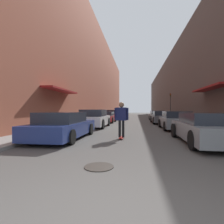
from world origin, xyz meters
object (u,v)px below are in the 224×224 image
(parked_car_left_2, at_px, (106,117))
(traffic_light, at_px, (170,103))
(parked_car_left_0, at_px, (63,126))
(skateboarder, at_px, (121,116))
(parked_car_left_1, at_px, (94,119))
(parked_car_right_3, at_px, (157,116))
(parked_car_left_4, at_px, (117,114))
(parked_car_left_5, at_px, (120,114))
(parked_car_right_1, at_px, (176,121))
(parked_car_right_0, at_px, (203,128))
(parked_car_right_2, at_px, (162,117))
(parked_car_left_3, at_px, (112,115))
(manhole_cover, at_px, (99,167))

(parked_car_left_2, xyz_separation_m, traffic_light, (8.13, 6.76, 1.76))
(parked_car_left_0, relative_size, skateboarder, 2.68)
(parked_car_left_1, distance_m, parked_car_right_3, 12.19)
(parked_car_left_4, bearing_deg, traffic_light, -26.00)
(parked_car_left_4, relative_size, parked_car_left_5, 1.09)
(parked_car_right_3, bearing_deg, parked_car_right_1, -89.98)
(parked_car_right_0, bearing_deg, parked_car_left_0, 177.03)
(parked_car_right_1, xyz_separation_m, parked_car_right_2, (-0.16, 5.41, 0.01))
(skateboarder, xyz_separation_m, traffic_light, (5.53, 17.43, 1.27))
(parked_car_left_0, bearing_deg, parked_car_right_0, -2.97)
(parked_car_left_4, relative_size, traffic_light, 1.29)
(parked_car_left_2, height_order, parked_car_right_0, parked_car_right_0)
(parked_car_left_1, bearing_deg, skateboarder, -63.78)
(parked_car_left_2, xyz_separation_m, parked_car_left_3, (-0.04, 5.36, 0.09))
(parked_car_right_2, bearing_deg, parked_car_left_1, -141.27)
(parked_car_left_4, relative_size, parked_car_right_1, 1.11)
(parked_car_left_1, xyz_separation_m, parked_car_left_4, (0.02, 16.09, -0.05))
(parked_car_left_5, xyz_separation_m, parked_car_right_2, (5.89, -17.29, -0.01))
(parked_car_left_0, height_order, parked_car_left_3, parked_car_left_3)
(parked_car_right_0, height_order, manhole_cover, parked_car_right_0)
(parked_car_left_4, xyz_separation_m, parked_car_left_5, (0.02, 5.95, 0.01))
(parked_car_right_3, relative_size, skateboarder, 2.38)
(parked_car_left_0, relative_size, parked_car_right_2, 1.02)
(parked_car_left_4, relative_size, parked_car_right_2, 1.02)
(skateboarder, bearing_deg, parked_car_left_5, 95.38)
(parked_car_right_3, height_order, manhole_cover, parked_car_right_3)
(parked_car_right_0, bearing_deg, parked_car_right_1, 89.45)
(skateboarder, bearing_deg, parked_car_left_1, 116.22)
(parked_car_left_1, distance_m, parked_car_left_5, 22.04)
(parked_car_left_0, xyz_separation_m, parked_car_right_3, (6.21, 16.19, 0.02))
(parked_car_right_1, bearing_deg, parked_car_left_3, 118.23)
(parked_car_left_3, xyz_separation_m, parked_car_right_3, (6.11, -0.16, -0.05))
(skateboarder, bearing_deg, parked_car_right_3, 77.68)
(skateboarder, distance_m, traffic_light, 18.33)
(parked_car_left_3, relative_size, parked_car_right_0, 1.00)
(parked_car_left_3, bearing_deg, parked_car_right_2, -45.11)
(parked_car_left_4, bearing_deg, parked_car_right_2, -62.50)
(parked_car_right_1, bearing_deg, parked_car_left_5, 104.90)
(parked_car_left_2, distance_m, parked_car_right_2, 5.95)
(parked_car_right_1, height_order, traffic_light, traffic_light)
(parked_car_right_1, distance_m, parked_car_right_3, 11.23)
(parked_car_left_3, xyz_separation_m, traffic_light, (8.17, 1.40, 1.67))
(parked_car_right_1, xyz_separation_m, traffic_light, (2.06, 12.79, 1.72))
(parked_car_left_0, distance_m, parked_car_left_2, 11.00)
(parked_car_left_4, height_order, parked_car_left_5, parked_car_left_4)
(parked_car_right_2, bearing_deg, parked_car_left_0, -120.27)
(parked_car_right_0, bearing_deg, parked_car_left_1, 135.39)
(parked_car_left_0, bearing_deg, traffic_light, 65.03)
(parked_car_left_0, height_order, parked_car_right_3, parked_car_right_3)
(parked_car_right_1, xyz_separation_m, skateboarder, (-3.47, -4.64, 0.45))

